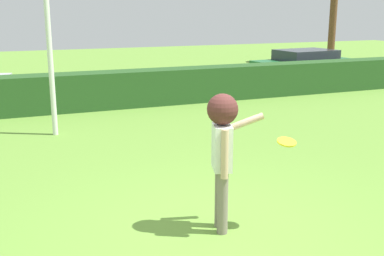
% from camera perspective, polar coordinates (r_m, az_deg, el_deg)
% --- Properties ---
extents(ground_plane, '(60.00, 60.00, 0.00)m').
position_cam_1_polar(ground_plane, '(6.39, 3.67, -12.37)').
color(ground_plane, olive).
extents(person, '(0.84, 0.54, 1.82)m').
position_cam_1_polar(person, '(6.06, 3.66, -1.61)').
color(person, gray).
rests_on(person, ground).
extents(frisbee, '(0.25, 0.24, 0.08)m').
position_cam_1_polar(frisbee, '(6.22, 11.16, -1.63)').
color(frisbee, yellow).
extents(hedge_row, '(22.48, 0.90, 1.05)m').
position_cam_1_polar(hedge_row, '(14.17, -11.69, 4.34)').
color(hedge_row, '#264E20').
rests_on(hedge_row, ground).
extents(parked_car_green, '(4.34, 2.12, 1.25)m').
position_cam_1_polar(parked_car_green, '(19.76, 13.29, 7.40)').
color(parked_car_green, '#1E6633').
rests_on(parked_car_green, ground).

